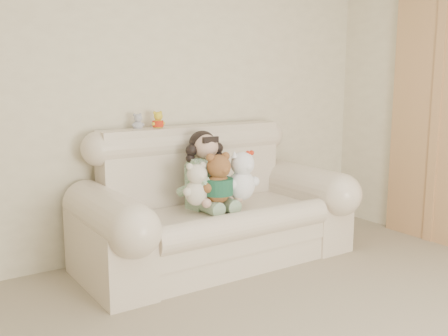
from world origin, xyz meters
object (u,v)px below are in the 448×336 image
at_px(brown_teddy, 218,174).
at_px(cream_teddy, 196,180).
at_px(sofa, 217,196).
at_px(seated_child, 205,169).
at_px(white_cat, 242,171).

distance_m(brown_teddy, cream_teddy, 0.17).
distance_m(sofa, brown_teddy, 0.26).
relative_size(sofa, seated_child, 3.48).
height_order(sofa, cream_teddy, sofa).
xyz_separation_m(sofa, seated_child, (-0.05, 0.08, 0.21)).
bearing_deg(sofa, cream_teddy, -158.66).
bearing_deg(white_cat, seated_child, 115.01).
height_order(sofa, seated_child, sofa).
bearing_deg(seated_child, white_cat, -59.95).
bearing_deg(cream_teddy, sofa, 7.93).
bearing_deg(sofa, brown_teddy, -119.21).
bearing_deg(white_cat, sofa, 118.52).
relative_size(seated_child, brown_teddy, 1.37).
bearing_deg(white_cat, cream_teddy, 157.72).
bearing_deg(brown_teddy, sofa, 35.88).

